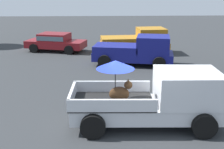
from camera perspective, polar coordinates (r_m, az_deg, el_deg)
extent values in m
plane|color=#2D3033|center=(10.46, 6.37, -9.52)|extent=(80.00, 80.00, 0.00)
cylinder|color=black|center=(11.51, 14.60, -5.30)|extent=(0.81, 0.31, 0.80)
cylinder|color=black|center=(9.79, 17.48, -9.54)|extent=(0.81, 0.31, 0.80)
cylinder|color=black|center=(11.14, -3.16, -5.51)|extent=(0.81, 0.31, 0.80)
cylinder|color=black|center=(9.35, -3.73, -10.03)|extent=(0.81, 0.31, 0.80)
cube|color=silver|center=(10.22, 6.47, -6.65)|extent=(5.07, 1.99, 0.50)
cube|color=silver|center=(10.20, 14.45, -2.38)|extent=(2.17, 1.94, 1.08)
cube|color=#4C606B|center=(10.44, 19.85, -1.26)|extent=(0.13, 1.72, 0.64)
cube|color=black|center=(10.05, -0.03, -5.24)|extent=(2.87, 1.95, 0.06)
cube|color=silver|center=(10.83, -0.06, -2.29)|extent=(2.80, 0.21, 0.40)
cube|color=silver|center=(9.11, 0.00, -6.05)|extent=(2.80, 0.21, 0.40)
cube|color=silver|center=(10.05, -7.77, -3.99)|extent=(0.17, 1.84, 0.40)
ellipsoid|color=#472D19|center=(9.88, 1.40, -3.82)|extent=(0.69, 0.35, 0.52)
sphere|color=#472D19|center=(9.79, 3.17, -2.05)|extent=(0.29, 0.29, 0.28)
cone|color=#472D19|center=(9.82, 3.16, -1.13)|extent=(0.09, 0.09, 0.12)
cone|color=#472D19|center=(9.67, 3.21, -1.42)|extent=(0.09, 0.09, 0.12)
cylinder|color=black|center=(9.86, 0.64, -1.89)|extent=(0.03, 0.03, 1.16)
cone|color=#1E33B7|center=(9.67, 0.66, 1.94)|extent=(1.32, 1.32, 0.28)
cylinder|color=black|center=(18.92, 9.14, 3.55)|extent=(0.80, 0.40, 0.76)
cylinder|color=black|center=(17.08, 9.13, 2.13)|extent=(0.80, 0.40, 0.76)
cylinder|color=black|center=(19.16, -0.49, 3.93)|extent=(0.80, 0.40, 0.76)
cylinder|color=black|center=(17.34, -1.50, 2.56)|extent=(0.80, 0.40, 0.76)
cube|color=navy|center=(18.02, 4.06, 3.62)|extent=(5.06, 2.71, 0.50)
cube|color=navy|center=(17.81, 7.98, 5.81)|extent=(2.22, 2.14, 1.00)
cube|color=navy|center=(18.03, 0.91, 5.13)|extent=(3.00, 2.30, 0.40)
cylinder|color=black|center=(22.44, 7.91, 5.65)|extent=(0.78, 0.31, 0.76)
cylinder|color=black|center=(20.64, 9.19, 4.64)|extent=(0.78, 0.31, 0.76)
cylinder|color=black|center=(21.88, -0.28, 5.52)|extent=(0.78, 0.31, 0.76)
cylinder|color=black|center=(20.03, 0.30, 4.48)|extent=(0.78, 0.31, 0.76)
cube|color=#B27219|center=(21.15, 4.33, 5.56)|extent=(4.91, 2.12, 0.50)
cube|color=#B27219|center=(21.28, 7.58, 7.58)|extent=(2.02, 1.92, 1.00)
cube|color=#B27219|center=(20.91, 1.64, 6.73)|extent=(2.81, 1.98, 0.40)
cylinder|color=black|center=(22.59, -6.74, 5.63)|extent=(0.69, 0.39, 0.66)
cylinder|color=black|center=(20.97, -8.35, 4.72)|extent=(0.69, 0.39, 0.66)
cylinder|color=black|center=(23.62, -12.96, 5.81)|extent=(0.69, 0.39, 0.66)
cylinder|color=black|center=(22.08, -14.92, 4.93)|extent=(0.69, 0.39, 0.66)
cube|color=maroon|center=(22.24, -10.82, 5.86)|extent=(4.61, 2.85, 0.52)
cube|color=maroon|center=(22.19, -11.13, 7.13)|extent=(2.45, 2.10, 0.56)
cube|color=#4C606B|center=(22.19, -11.13, 7.13)|extent=(2.42, 2.17, 0.32)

